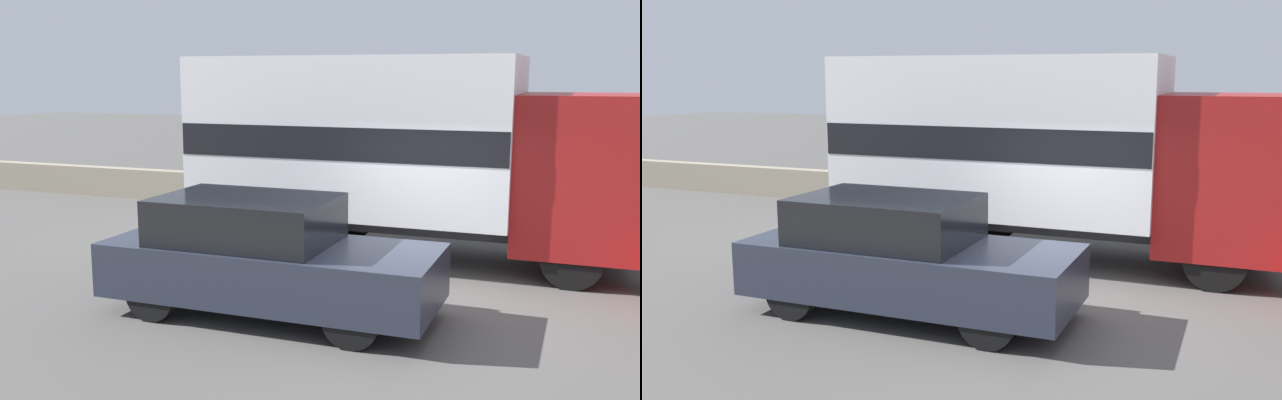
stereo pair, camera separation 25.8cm
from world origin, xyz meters
The scene contains 4 objects.
ground_plane centered at (0.00, 0.00, 0.00)m, with size 80.00×80.00×0.00m, color #514F4C.
stone_wall_backdrop centered at (0.00, 6.59, 0.38)m, with size 60.00×0.35×0.76m.
box_truck centered at (-0.76, 3.05, 1.97)m, with size 7.47×2.50×3.51m.
car_hatchback centered at (-1.53, -0.58, 0.80)m, with size 4.46×1.77×1.60m.
Camera 2 is at (2.69, -8.87, 3.21)m, focal length 40.00 mm.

